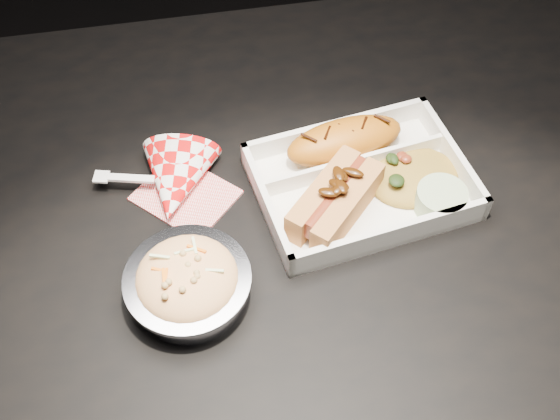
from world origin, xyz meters
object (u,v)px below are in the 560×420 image
object	(u,v)px
fried_pastry	(345,140)
foil_coleslaw_cup	(188,282)
hotdog	(336,199)
food_tray	(360,184)
dining_table	(298,257)
napkin_fork	(175,183)

from	to	relation	value
fried_pastry	foil_coleslaw_cup	bearing A→B (deg)	-141.99
hotdog	food_tray	bearing A→B (deg)	-6.45
fried_pastry	foil_coleslaw_cup	world-z (taller)	foil_coleslaw_cup
food_tray	foil_coleslaw_cup	size ratio (longest dim) A/B	2.00
hotdog	dining_table	bearing A→B (deg)	123.55
dining_table	napkin_fork	bearing A→B (deg)	155.72
food_tray	fried_pastry	xyz separation A→B (m)	(-0.01, 0.05, 0.02)
hotdog	foil_coleslaw_cup	world-z (taller)	same
food_tray	napkin_fork	world-z (taller)	napkin_fork
food_tray	fried_pastry	distance (m)	0.06
foil_coleslaw_cup	dining_table	bearing A→B (deg)	31.51
food_tray	napkin_fork	size ratio (longest dim) A/B	1.53
hotdog	foil_coleslaw_cup	xyz separation A→B (m)	(-0.18, -0.08, -0.00)
fried_pastry	napkin_fork	xyz separation A→B (m)	(-0.21, -0.02, -0.02)
fried_pastry	foil_coleslaw_cup	xyz separation A→B (m)	(-0.21, -0.17, -0.00)
fried_pastry	napkin_fork	distance (m)	0.21
dining_table	foil_coleslaw_cup	size ratio (longest dim) A/B	8.74
dining_table	foil_coleslaw_cup	world-z (taller)	foil_coleslaw_cup
fried_pastry	napkin_fork	size ratio (longest dim) A/B	0.85
fried_pastry	hotdog	bearing A→B (deg)	-110.08
dining_table	fried_pastry	xyz separation A→B (m)	(0.07, 0.08, 0.12)
fried_pastry	hotdog	xyz separation A→B (m)	(-0.03, -0.09, 0.00)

